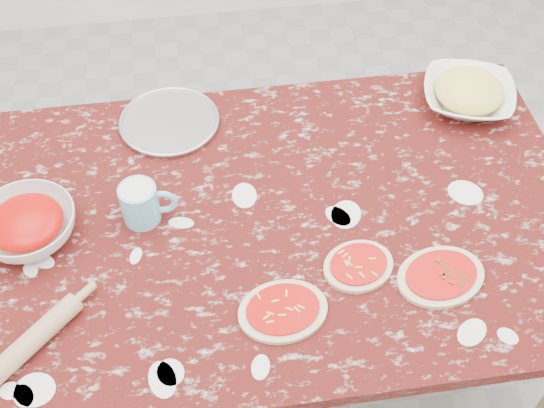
% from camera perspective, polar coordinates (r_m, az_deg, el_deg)
% --- Properties ---
extents(ground, '(4.00, 4.00, 0.00)m').
position_cam_1_polar(ground, '(2.35, -0.00, -12.61)').
color(ground, gray).
extents(worktable, '(1.60, 1.00, 0.75)m').
position_cam_1_polar(worktable, '(1.78, -0.00, -2.74)').
color(worktable, '#400F0C').
rests_on(worktable, ground).
extents(pizza_tray, '(0.35, 0.35, 0.01)m').
position_cam_1_polar(pizza_tray, '(1.96, -8.64, 6.83)').
color(pizza_tray, '#B2B2B7').
rests_on(pizza_tray, worktable).
extents(sauce_bowl, '(0.28, 0.28, 0.08)m').
position_cam_1_polar(sauce_bowl, '(1.75, -19.92, -1.76)').
color(sauce_bowl, white).
rests_on(sauce_bowl, worktable).
extents(cheese_bowl, '(0.33, 0.33, 0.06)m').
position_cam_1_polar(cheese_bowl, '(2.07, 16.18, 8.76)').
color(cheese_bowl, white).
rests_on(cheese_bowl, worktable).
extents(flour_mug, '(0.14, 0.09, 0.11)m').
position_cam_1_polar(flour_mug, '(1.70, -10.95, 0.09)').
color(flour_mug, '#6AC1E7').
rests_on(flour_mug, worktable).
extents(pizza_left, '(0.23, 0.19, 0.02)m').
position_cam_1_polar(pizza_left, '(1.55, 0.92, -8.98)').
color(pizza_left, beige).
rests_on(pizza_left, worktable).
extents(pizza_mid, '(0.21, 0.19, 0.02)m').
position_cam_1_polar(pizza_mid, '(1.63, 7.29, -5.18)').
color(pizza_mid, beige).
rests_on(pizza_mid, worktable).
extents(pizza_right, '(0.25, 0.21, 0.02)m').
position_cam_1_polar(pizza_right, '(1.65, 14.03, -5.93)').
color(pizza_right, beige).
rests_on(pizza_right, worktable).
extents(rolling_pin, '(0.21, 0.20, 0.05)m').
position_cam_1_polar(rolling_pin, '(1.58, -19.41, -10.68)').
color(rolling_pin, tan).
rests_on(rolling_pin, worktable).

